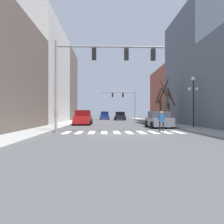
{
  "coord_description": "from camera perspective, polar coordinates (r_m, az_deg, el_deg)",
  "views": [
    {
      "loc": [
        -1.29,
        -14.26,
        1.4
      ],
      "look_at": [
        0.13,
        29.97,
        1.62
      ],
      "focal_mm": 35.0,
      "sensor_mm": 36.0,
      "label": 1
    }
  ],
  "objects": [
    {
      "name": "pedestrian_waiting_at_curb",
      "position": [
        24.81,
        -14.32,
        -0.97
      ],
      "size": [
        0.27,
        0.69,
        1.61
      ],
      "rotation": [
        0.0,
        0.0,
        4.89
      ],
      "color": "#282D47",
      "rests_on": "sidewalk_left"
    },
    {
      "name": "crosswalk_stripes",
      "position": [
        15.95,
        2.82,
        -5.31
      ],
      "size": [
        8.55,
        2.6,
        0.01
      ],
      "color": "white",
      "rests_on": "ground_plane"
    },
    {
      "name": "building_row_right",
      "position": [
        27.91,
        22.89,
        7.5
      ],
      "size": [
        6.0,
        32.95,
        13.13
      ],
      "color": "#515B66",
      "rests_on": "ground_plane"
    },
    {
      "name": "pedestrian_on_right_sidewalk",
      "position": [
        22.11,
        -14.43,
        -0.82
      ],
      "size": [
        0.4,
        0.72,
        1.76
      ],
      "rotation": [
        0.0,
        0.0,
        2.0
      ],
      "color": "#7A705B",
      "rests_on": "sidewalk_left"
    },
    {
      "name": "street_lamp_right_corner",
      "position": [
        20.94,
        20.49,
        5.07
      ],
      "size": [
        0.95,
        0.36,
        4.54
      ],
      "color": "black",
      "rests_on": "sidewalk_right"
    },
    {
      "name": "traffic_signal_far",
      "position": [
        44.56,
        3.33,
        3.57
      ],
      "size": [
        7.19,
        0.28,
        6.01
      ],
      "color": "gray",
      "rests_on": "ground_plane"
    },
    {
      "name": "pedestrian_crossing_street",
      "position": [
        25.31,
        14.41,
        -0.75
      ],
      "size": [
        0.75,
        0.32,
        1.76
      ],
      "rotation": [
        0.0,
        0.0,
        6.03
      ],
      "color": "black",
      "rests_on": "sidewalk_right"
    },
    {
      "name": "ground_plane",
      "position": [
        14.39,
        3.34,
        -5.87
      ],
      "size": [
        240.0,
        240.0,
        0.0
      ],
      "primitive_type": "plane",
      "color": "#4C4C4F"
    },
    {
      "name": "street_tree_right_mid",
      "position": [
        31.6,
        12.85,
        1.98
      ],
      "size": [
        2.66,
        1.58,
        5.86
      ],
      "color": "brown",
      "rests_on": "sidewalk_right"
    },
    {
      "name": "car_parked_left_mid",
      "position": [
        47.29,
        -1.93,
        -1.0
      ],
      "size": [
        2.01,
        4.17,
        1.74
      ],
      "rotation": [
        0.0,
        0.0,
        -1.57
      ],
      "color": "navy",
      "rests_on": "ground_plane"
    },
    {
      "name": "car_parked_right_mid",
      "position": [
        43.32,
        2.08,
        -1.11
      ],
      "size": [
        2.15,
        4.21,
        1.66
      ],
      "rotation": [
        0.0,
        0.0,
        1.57
      ],
      "color": "black",
      "rests_on": "ground_plane"
    },
    {
      "name": "car_parked_right_far",
      "position": [
        26.51,
        -7.56,
        -1.55
      ],
      "size": [
        2.08,
        4.64,
        1.75
      ],
      "rotation": [
        0.0,
        0.0,
        1.57
      ],
      "color": "red",
      "rests_on": "ground_plane"
    },
    {
      "name": "car_at_intersection",
      "position": [
        21.58,
        12.11,
        -2.02
      ],
      "size": [
        2.12,
        4.18,
        1.59
      ],
      "rotation": [
        0.0,
        0.0,
        1.57
      ],
      "color": "gray",
      "rests_on": "ground_plane"
    },
    {
      "name": "sidewalk_right",
      "position": [
        16.16,
        25.85,
        -4.96
      ],
      "size": [
        2.2,
        90.0,
        0.15
      ],
      "color": "#9E9E99",
      "rests_on": "ground_plane"
    },
    {
      "name": "sidewalk_left",
      "position": [
        15.14,
        -20.81,
        -5.29
      ],
      "size": [
        2.2,
        90.0,
        0.15
      ],
      "color": "#9E9E99",
      "rests_on": "ground_plane"
    },
    {
      "name": "building_row_left",
      "position": [
        31.41,
        -18.67,
        8.22
      ],
      "size": [
        6.0,
        39.51,
        13.37
      ],
      "color": "#66564C",
      "rests_on": "ground_plane"
    },
    {
      "name": "street_tree_left_mid",
      "position": [
        25.35,
        14.3,
        2.21
      ],
      "size": [
        1.73,
        2.47,
        5.15
      ],
      "color": "#473828",
      "rests_on": "sidewalk_right"
    },
    {
      "name": "pedestrian_on_left_sidewalk",
      "position": [
        17.07,
        12.8,
        -1.91
      ],
      "size": [
        0.67,
        0.22,
        1.54
      ],
      "rotation": [
        0.0,
        0.0,
        0.05
      ],
      "color": "black",
      "rests_on": "ground_plane"
    },
    {
      "name": "traffic_signal_near",
      "position": [
        16.3,
        -4.15,
        12.41
      ],
      "size": [
        7.96,
        0.28,
        6.65
      ],
      "color": "gray",
      "rests_on": "ground_plane"
    }
  ]
}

